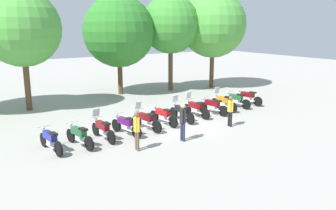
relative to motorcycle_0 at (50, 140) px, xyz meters
The scene contains 20 objects.
ground_plane 6.75m from the motorcycle_0, ahead, with size 80.00×80.00×0.00m, color #9E9B93.
motorcycle_0 is the anchor object (origin of this frame).
motorcycle_1 1.21m from the motorcycle_0, ahead, with size 0.67×2.17×0.99m.
motorcycle_2 2.44m from the motorcycle_0, ahead, with size 0.62×2.19×1.37m.
motorcycle_3 3.66m from the motorcycle_0, ahead, with size 0.71×2.16×0.99m.
motorcycle_4 4.88m from the motorcycle_0, ahead, with size 0.67×2.17×1.37m.
motorcycle_5 6.13m from the motorcycle_0, ahead, with size 0.62×2.18×0.99m.
motorcycle_6 7.34m from the motorcycle_0, ahead, with size 0.62×2.19×1.37m.
motorcycle_7 8.58m from the motorcycle_0, ahead, with size 0.62×2.19×1.37m.
motorcycle_8 9.78m from the motorcycle_0, ahead, with size 0.69×2.17×0.99m.
motorcycle_9 11.04m from the motorcycle_0, ahead, with size 0.62×2.19×1.37m.
motorcycle_10 12.26m from the motorcycle_0, ahead, with size 0.62×2.19×0.99m.
motorcycle_11 13.48m from the motorcycle_0, ahead, with size 0.62×2.18×0.99m.
person_0 3.65m from the motorcycle_0, 31.44° to the right, with size 0.23×0.40×1.70m.
person_1 5.77m from the motorcycle_0, 19.78° to the right, with size 0.25×0.41×1.76m.
person_2 8.94m from the motorcycle_0, ahead, with size 0.22×0.40×1.62m.
tree_1 9.29m from the motorcycle_0, 84.20° to the left, with size 4.58×4.58×7.27m.
tree_2 13.10m from the motorcycle_0, 50.99° to the left, with size 5.30×5.30×7.36m.
tree_3 15.55m from the motorcycle_0, 36.70° to the left, with size 4.54×4.54×7.49m.
tree_4 18.12m from the motorcycle_0, 27.50° to the left, with size 5.38×5.38×7.90m.
Camera 1 is at (-10.03, -14.89, 5.18)m, focal length 36.88 mm.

